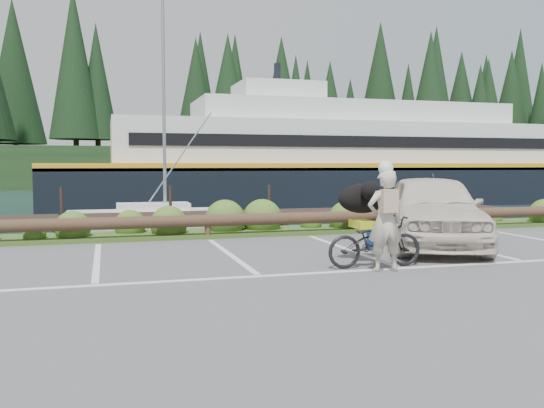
% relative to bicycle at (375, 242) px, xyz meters
% --- Properties ---
extents(ground, '(72.00, 72.00, 0.00)m').
position_rel_bicycle_xyz_m(ground, '(-2.20, 0.14, -0.46)').
color(ground, '#4E4D50').
extents(harbor_backdrop, '(170.00, 160.00, 30.00)m').
position_rel_bicycle_xyz_m(harbor_backdrop, '(-1.82, 78.66, -0.46)').
color(harbor_backdrop, '#173038').
rests_on(harbor_backdrop, ground).
extents(vegetation_strip, '(34.00, 1.60, 0.10)m').
position_rel_bicycle_xyz_m(vegetation_strip, '(-2.20, 5.44, -0.41)').
color(vegetation_strip, '#3D5B21').
rests_on(vegetation_strip, ground).
extents(log_rail, '(32.00, 0.30, 0.60)m').
position_rel_bicycle_xyz_m(log_rail, '(-2.20, 4.74, -0.46)').
color(log_rail, '#443021').
rests_on(log_rail, ground).
extents(bicycle, '(1.78, 0.67, 0.93)m').
position_rel_bicycle_xyz_m(bicycle, '(0.00, 0.00, 0.00)').
color(bicycle, black).
rests_on(bicycle, ground).
extents(cyclist, '(0.65, 0.44, 1.76)m').
position_rel_bicycle_xyz_m(cyclist, '(-0.01, -0.41, 0.41)').
color(cyclist, beige).
rests_on(cyclist, ground).
extents(dog, '(0.50, 0.98, 0.56)m').
position_rel_bicycle_xyz_m(dog, '(0.02, 0.57, 0.74)').
color(dog, black).
rests_on(dog, bicycle).
extents(parked_car, '(3.66, 5.21, 1.65)m').
position_rel_bicycle_xyz_m(parked_car, '(2.36, 1.97, 0.36)').
color(parked_car, silver).
rests_on(parked_car, ground).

